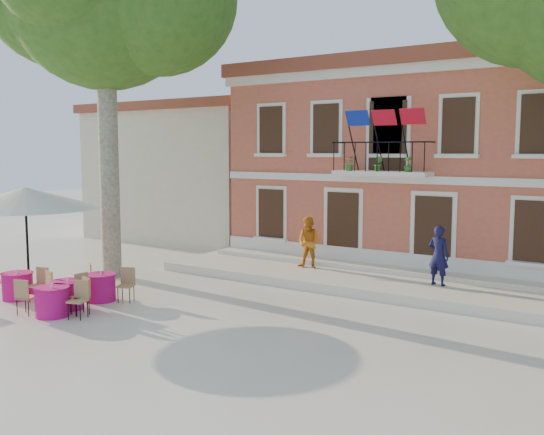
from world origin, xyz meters
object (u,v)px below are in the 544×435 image
(patio_umbrella, at_px, (25,198))
(pedestrian_navy, at_px, (439,255))
(cafe_table_0, at_px, (17,285))
(cafe_table_4, at_px, (68,293))
(cafe_table_1, at_px, (52,300))
(cafe_table_3, at_px, (100,286))
(pedestrian_orange, at_px, (309,242))

(patio_umbrella, distance_m, pedestrian_navy, 12.17)
(pedestrian_navy, distance_m, cafe_table_0, 12.20)
(patio_umbrella, bearing_deg, cafe_table_4, -9.88)
(cafe_table_4, bearing_deg, cafe_table_1, -67.88)
(cafe_table_4, bearing_deg, cafe_table_0, -177.10)
(pedestrian_navy, bearing_deg, patio_umbrella, 43.25)
(cafe_table_0, height_order, cafe_table_3, same)
(pedestrian_navy, bearing_deg, cafe_table_3, 47.44)
(cafe_table_0, xyz_separation_m, cafe_table_1, (2.38, -0.60, 0.00))
(cafe_table_3, bearing_deg, pedestrian_navy, 37.66)
(pedestrian_navy, xyz_separation_m, cafe_table_4, (-7.77, -7.04, -0.76))
(pedestrian_orange, relative_size, cafe_table_1, 0.89)
(pedestrian_orange, height_order, cafe_table_4, pedestrian_orange)
(pedestrian_navy, distance_m, pedestrian_orange, 4.48)
(cafe_table_0, relative_size, cafe_table_1, 1.01)
(cafe_table_1, bearing_deg, patio_umbrella, 156.70)
(patio_umbrella, relative_size, cafe_table_0, 2.18)
(pedestrian_orange, bearing_deg, cafe_table_0, -133.59)
(patio_umbrella, distance_m, cafe_table_0, 2.50)
(patio_umbrella, height_order, pedestrian_navy, patio_umbrella)
(cafe_table_1, relative_size, cafe_table_4, 0.99)
(patio_umbrella, bearing_deg, pedestrian_orange, 50.71)
(cafe_table_1, height_order, cafe_table_3, same)
(patio_umbrella, xyz_separation_m, pedestrian_orange, (5.58, 6.82, -1.69))
(pedestrian_navy, relative_size, cafe_table_3, 0.95)
(pedestrian_navy, height_order, pedestrian_orange, pedestrian_navy)
(pedestrian_orange, xyz_separation_m, cafe_table_3, (-3.26, -6.14, -0.74))
(pedestrian_navy, relative_size, pedestrian_orange, 1.02)
(patio_umbrella, xyz_separation_m, cafe_table_3, (2.32, 0.68, -2.43))
(pedestrian_orange, relative_size, cafe_table_0, 0.88)
(cafe_table_3, bearing_deg, pedestrian_orange, 62.05)
(pedestrian_navy, distance_m, cafe_table_3, 9.79)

